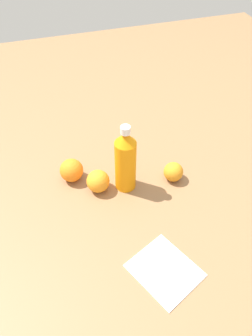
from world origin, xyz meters
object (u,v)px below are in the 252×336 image
object	(u,v)px
orange_0	(72,170)
orange_2	(98,181)
folded_napkin	(165,270)
orange_1	(173,172)
water_bottle	(126,160)

from	to	relation	value
orange_0	orange_2	size ratio (longest dim) A/B	1.05
orange_2	folded_napkin	size ratio (longest dim) A/B	0.44
orange_1	orange_0	bearing A→B (deg)	72.53
orange_1	orange_2	size ratio (longest dim) A/B	0.88
water_bottle	orange_2	size ratio (longest dim) A/B	3.27
orange_2	folded_napkin	world-z (taller)	orange_2
water_bottle	folded_napkin	xyz separation A→B (m)	(-0.32, -0.01, -0.11)
water_bottle	orange_1	size ratio (longest dim) A/B	3.74
orange_1	folded_napkin	xyz separation A→B (m)	(-0.31, 0.15, -0.03)
orange_1	folded_napkin	bearing A→B (deg)	153.66
orange_0	folded_napkin	bearing A→B (deg)	-157.32
orange_0	orange_1	size ratio (longest dim) A/B	1.19
water_bottle	orange_2	distance (m)	0.12
water_bottle	orange_0	world-z (taller)	water_bottle
water_bottle	folded_napkin	distance (m)	0.34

